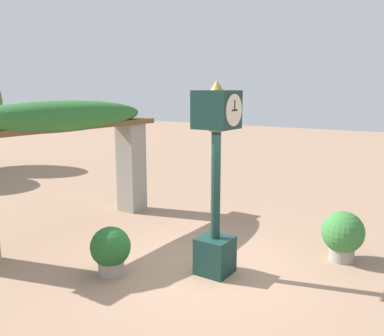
% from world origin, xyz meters
% --- Properties ---
extents(ground_plane, '(60.00, 60.00, 0.00)m').
position_xyz_m(ground_plane, '(0.00, 0.00, 0.00)').
color(ground_plane, '#9E7A60').
extents(pedestal_clock, '(0.64, 0.69, 3.40)m').
position_xyz_m(pedestal_clock, '(0.00, -0.26, 1.77)').
color(pedestal_clock, '#14332D').
rests_on(pedestal_clock, ground).
extents(pergola, '(5.51, 1.18, 3.03)m').
position_xyz_m(pergola, '(0.00, 3.69, 2.26)').
color(pergola, gray).
rests_on(pergola, ground).
extents(potted_plant_near_left, '(0.72, 0.72, 0.88)m').
position_xyz_m(potted_plant_near_left, '(-1.09, 1.24, 0.47)').
color(potted_plant_near_left, gray).
rests_on(potted_plant_near_left, ground).
extents(potted_plant_near_right, '(0.80, 0.80, 0.97)m').
position_xyz_m(potted_plant_near_right, '(1.84, -2.01, 0.53)').
color(potted_plant_near_right, gray).
rests_on(potted_plant_near_right, ground).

